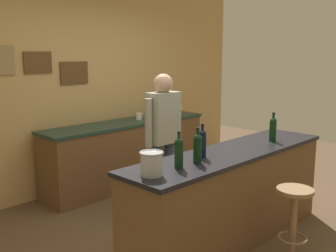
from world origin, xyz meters
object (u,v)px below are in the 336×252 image
(ice_bucket, at_px, (151,163))
(wine_glass_a, at_px, (175,108))
(wine_glass_b, at_px, (180,107))
(coffee_mug, at_px, (139,116))
(wine_bottle_b, at_px, (197,147))
(bartender, at_px, (163,136))
(wine_bottle_c, at_px, (202,142))
(wine_bottle_d, at_px, (273,128))
(wine_bottle_a, at_px, (179,152))
(bar_stool, at_px, (294,212))

(ice_bucket, distance_m, wine_glass_a, 3.04)
(wine_glass_b, relative_size, coffee_mug, 1.24)
(wine_bottle_b, height_order, wine_glass_a, wine_bottle_b)
(ice_bucket, bearing_deg, bartender, 41.49)
(ice_bucket, height_order, wine_glass_a, ice_bucket)
(wine_glass_a, xyz_separation_m, wine_glass_b, (0.19, 0.05, 0.00))
(wine_bottle_c, bearing_deg, wine_glass_a, 49.31)
(wine_bottle_d, distance_m, wine_glass_a, 2.10)
(bartender, relative_size, wine_glass_a, 10.45)
(bartender, bearing_deg, wine_bottle_a, -128.65)
(wine_glass_b, bearing_deg, wine_bottle_a, -137.40)
(bar_stool, bearing_deg, wine_bottle_b, 136.40)
(wine_bottle_b, bearing_deg, wine_bottle_a, 176.93)
(bartender, height_order, coffee_mug, bartender)
(wine_glass_b, xyz_separation_m, coffee_mug, (-0.81, 0.05, -0.06))
(wine_bottle_b, xyz_separation_m, coffee_mug, (1.18, 2.10, -0.11))
(wine_bottle_d, bearing_deg, bar_stool, -135.38)
(coffee_mug, bearing_deg, wine_bottle_a, -123.83)
(wine_bottle_d, bearing_deg, wine_glass_b, 69.09)
(wine_bottle_d, xyz_separation_m, wine_glass_a, (0.60, 2.01, -0.05))
(bartender, bearing_deg, wine_bottle_c, -112.20)
(wine_bottle_a, distance_m, wine_bottle_b, 0.22)
(wine_bottle_b, distance_m, ice_bucket, 0.51)
(bar_stool, bearing_deg, wine_glass_b, 62.53)
(bar_stool, relative_size, wine_glass_a, 4.39)
(wine_bottle_a, xyz_separation_m, wine_bottle_c, (0.40, 0.08, 0.00))
(wine_bottle_b, bearing_deg, wine_bottle_c, 28.36)
(wine_glass_a, bearing_deg, wine_bottle_b, -132.24)
(wine_bottle_a, xyz_separation_m, wine_bottle_d, (1.42, -0.03, 0.00))
(coffee_mug, bearing_deg, wine_bottle_c, -116.58)
(wine_bottle_a, bearing_deg, wine_glass_a, 44.34)
(wine_glass_a, bearing_deg, wine_bottle_c, -130.69)
(ice_bucket, bearing_deg, wine_bottle_b, -2.49)
(wine_glass_a, bearing_deg, wine_bottle_d, -106.69)
(ice_bucket, xyz_separation_m, coffee_mug, (1.69, 2.08, -0.07))
(wine_bottle_d, height_order, ice_bucket, wine_bottle_d)
(bar_stool, xyz_separation_m, ice_bucket, (-1.13, 0.61, 0.56))
(wine_bottle_a, relative_size, wine_bottle_b, 1.00)
(bartender, relative_size, bar_stool, 2.38)
(bar_stool, distance_m, wine_bottle_d, 1.01)
(wine_bottle_b, height_order, wine_bottle_d, same)
(bar_stool, distance_m, wine_bottle_c, 1.01)
(bartender, height_order, wine_glass_a, bartender)
(wine_bottle_c, bearing_deg, ice_bucket, -173.87)
(wine_glass_b, bearing_deg, coffee_mug, 176.30)
(ice_bucket, distance_m, coffee_mug, 2.68)
(wine_bottle_a, relative_size, wine_bottle_c, 1.00)
(wine_bottle_a, height_order, wine_bottle_d, same)
(wine_bottle_b, bearing_deg, wine_glass_a, 47.76)
(wine_bottle_a, relative_size, wine_glass_b, 1.97)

